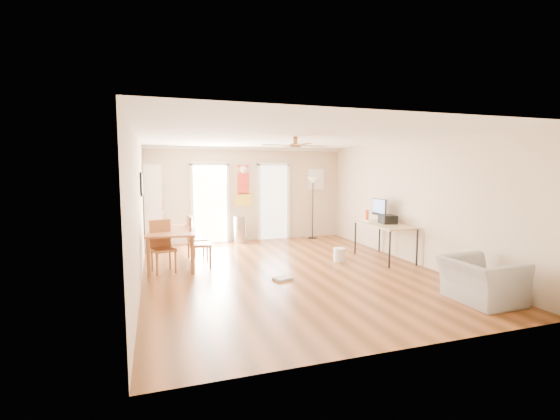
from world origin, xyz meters
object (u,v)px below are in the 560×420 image
object	(u,v)px
torchiere_lamp	(313,208)
bookshelf	(153,207)
printer	(388,219)
armchair	(481,280)
dining_table	(173,248)
wastebasket_a	(339,255)
dining_chair_right_b	(201,242)
trash_can	(240,230)
dining_chair_right_a	(197,237)
dining_chair_near	(163,247)
computer_desk	(384,242)

from	to	relation	value
torchiere_lamp	bookshelf	bearing A→B (deg)	-179.99
printer	armchair	distance (m)	2.97
dining_table	armchair	xyz separation A→B (m)	(4.30, -3.65, -0.05)
wastebasket_a	armchair	distance (m)	3.11
torchiere_lamp	wastebasket_a	distance (m)	2.90
dining_table	printer	size ratio (longest dim) A/B	4.16
wastebasket_a	armchair	bearing A→B (deg)	-74.18
dining_table	dining_chair_right_b	bearing A→B (deg)	-16.22
wastebasket_a	dining_table	bearing A→B (deg)	169.07
wastebasket_a	bookshelf	bearing A→B (deg)	144.27
bookshelf	trash_can	world-z (taller)	bookshelf
dining_chair_right_a	wastebasket_a	size ratio (longest dim) A/B	3.38
bookshelf	dining_table	xyz separation A→B (m)	(0.37, -2.08, -0.67)
dining_chair_near	wastebasket_a	xyz separation A→B (m)	(3.66, -0.25, -0.36)
dining_chair_near	armchair	size ratio (longest dim) A/B	0.99
bookshelf	dining_chair_right_a	world-z (taller)	bookshelf
dining_table	dining_chair_right_b	size ratio (longest dim) A/B	1.49
dining_chair_near	computer_desk	distance (m)	4.70
computer_desk	wastebasket_a	distance (m)	1.07
trash_can	computer_desk	distance (m)	3.90
dining_chair_right_a	dining_table	bearing A→B (deg)	128.52
dining_chair_right_a	computer_desk	distance (m)	4.16
bookshelf	dining_table	bearing A→B (deg)	-65.64
trash_can	wastebasket_a	world-z (taller)	trash_can
torchiere_lamp	computer_desk	bearing A→B (deg)	-80.38
wastebasket_a	computer_desk	bearing A→B (deg)	-8.17
dining_chair_right_a	torchiere_lamp	size ratio (longest dim) A/B	0.55
wastebasket_a	armchair	size ratio (longest dim) A/B	0.28
dining_table	torchiere_lamp	size ratio (longest dim) A/B	0.86
dining_table	dining_chair_right_a	world-z (taller)	dining_chair_right_a
torchiere_lamp	printer	size ratio (longest dim) A/B	4.81
dining_table	trash_can	size ratio (longest dim) A/B	2.12
dining_table	printer	xyz separation A→B (m)	(4.60, -0.75, 0.50)
trash_can	torchiere_lamp	world-z (taller)	torchiere_lamp
trash_can	dining_chair_right_b	bearing A→B (deg)	-120.34
computer_desk	wastebasket_a	size ratio (longest dim) A/B	5.11
dining_table	dining_chair_right_a	size ratio (longest dim) A/B	1.57
printer	wastebasket_a	distance (m)	1.37
dining_chair_right_a	dining_chair_near	bearing A→B (deg)	135.71
dining_chair_right_b	dining_table	bearing A→B (deg)	83.07
bookshelf	trash_can	distance (m)	2.32
bookshelf	dining_chair_near	distance (m)	2.56
torchiere_lamp	printer	distance (m)	2.90
trash_can	printer	size ratio (longest dim) A/B	1.96
dining_chair_right_a	printer	bearing A→B (deg)	-113.81
armchair	dining_table	bearing A→B (deg)	49.71
bookshelf	printer	xyz separation A→B (m)	(4.97, -2.83, -0.17)
dining_chair_right_b	trash_can	bearing A→B (deg)	-21.06
dining_table	wastebasket_a	bearing A→B (deg)	-10.93
dining_table	dining_chair_right_a	distance (m)	0.78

